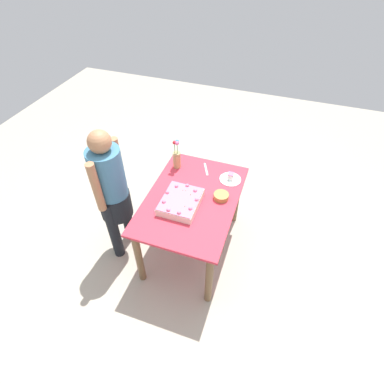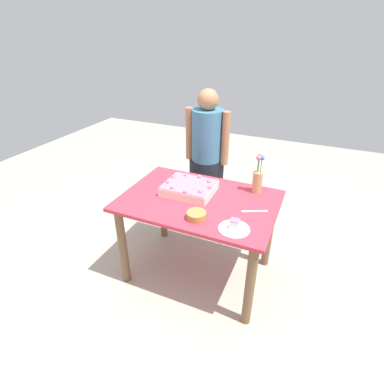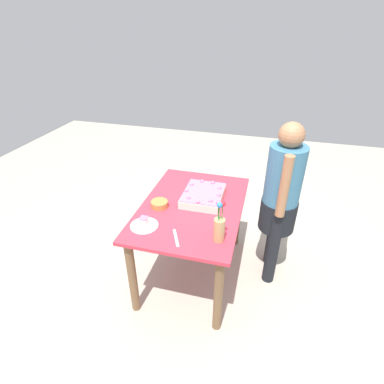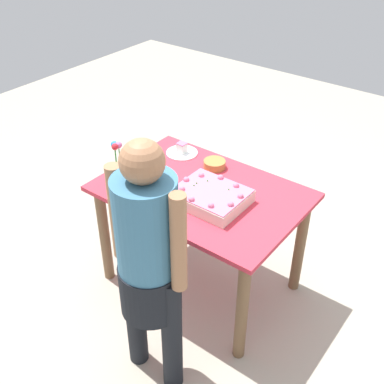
{
  "view_description": "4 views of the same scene",
  "coord_description": "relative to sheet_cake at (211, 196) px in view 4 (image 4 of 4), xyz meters",
  "views": [
    {
      "loc": [
        -1.89,
        -0.65,
        2.79
      ],
      "look_at": [
        -0.06,
        -0.02,
        0.91
      ],
      "focal_mm": 28.0,
      "sensor_mm": 36.0,
      "label": 1
    },
    {
      "loc": [
        0.78,
        -1.91,
        1.98
      ],
      "look_at": [
        -0.05,
        -0.02,
        0.84
      ],
      "focal_mm": 28.0,
      "sensor_mm": 36.0,
      "label": 2
    },
    {
      "loc": [
        2.07,
        0.55,
        2.17
      ],
      "look_at": [
        -0.06,
        -0.01,
        0.87
      ],
      "focal_mm": 28.0,
      "sensor_mm": 36.0,
      "label": 3
    },
    {
      "loc": [
        -1.43,
        1.96,
        2.41
      ],
      "look_at": [
        0.01,
        0.09,
        0.8
      ],
      "focal_mm": 45.0,
      "sensor_mm": 36.0,
      "label": 4
    }
  ],
  "objects": [
    {
      "name": "sheet_cake",
      "position": [
        0.0,
        0.0,
        0.0
      ],
      "size": [
        0.41,
        0.34,
        0.1
      ],
      "color": "silver",
      "rests_on": "dining_table"
    },
    {
      "name": "fruit_bowl",
      "position": [
        0.21,
        -0.33,
        -0.02
      ],
      "size": [
        0.14,
        0.14,
        0.05
      ],
      "primitive_type": "cylinder",
      "color": "#AC7A3E",
      "rests_on": "dining_table"
    },
    {
      "name": "dining_table",
      "position": [
        0.12,
        -0.07,
        -0.18
      ],
      "size": [
        1.23,
        0.85,
        0.77
      ],
      "color": "#CB3243",
      "rests_on": "ground_plane"
    },
    {
      "name": "ground_plane",
      "position": [
        0.12,
        -0.07,
        -0.81
      ],
      "size": [
        8.0,
        8.0,
        0.0
      ],
      "primitive_type": "plane",
      "color": "#ADA592"
    },
    {
      "name": "cake_knife",
      "position": [
        0.57,
        -0.07,
        -0.04
      ],
      "size": [
        0.19,
        0.1,
        0.0
      ],
      "primitive_type": "cube",
      "rotation": [
        0.0,
        0.0,
        0.45
      ],
      "color": "silver",
      "rests_on": "dining_table"
    },
    {
      "name": "serving_plate_with_slice",
      "position": [
        0.49,
        -0.35,
        -0.02
      ],
      "size": [
        0.22,
        0.22,
        0.08
      ],
      "color": "white",
      "rests_on": "dining_table"
    },
    {
      "name": "flower_vase",
      "position": [
        0.51,
        0.23,
        0.08
      ],
      "size": [
        0.08,
        0.08,
        0.33
      ],
      "color": "tan",
      "rests_on": "dining_table"
    },
    {
      "name": "person_standing",
      "position": [
        -0.1,
        0.65,
        0.04
      ],
      "size": [
        0.45,
        0.31,
        1.49
      ],
      "rotation": [
        0.0,
        0.0,
        -1.57
      ],
      "color": "black",
      "rests_on": "ground_plane"
    }
  ]
}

